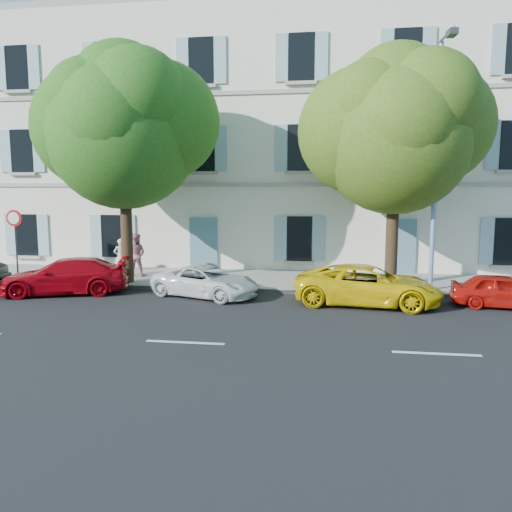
% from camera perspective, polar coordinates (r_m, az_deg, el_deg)
% --- Properties ---
extents(ground, '(90.00, 90.00, 0.00)m').
position_cam_1_polar(ground, '(16.43, -4.17, -5.70)').
color(ground, black).
extents(sidewalk, '(36.00, 4.50, 0.15)m').
position_cam_1_polar(sidewalk, '(20.69, -1.52, -2.71)').
color(sidewalk, '#A09E96').
rests_on(sidewalk, ground).
extents(kerb, '(36.00, 0.16, 0.16)m').
position_cam_1_polar(kerb, '(18.59, -2.66, -3.87)').
color(kerb, '#9E998E').
rests_on(kerb, ground).
extents(building, '(28.00, 7.00, 12.00)m').
position_cam_1_polar(building, '(26.14, 0.62, 12.47)').
color(building, silver).
rests_on(building, ground).
extents(car_red_coupe, '(4.84, 3.10, 1.30)m').
position_cam_1_polar(car_red_coupe, '(19.43, -20.97, -2.16)').
color(car_red_coupe, '#A1040F').
rests_on(car_red_coupe, ground).
extents(car_white_coupe, '(4.28, 3.02, 1.09)m').
position_cam_1_polar(car_white_coupe, '(17.76, -5.72, -2.92)').
color(car_white_coupe, white).
rests_on(car_white_coupe, ground).
extents(car_yellow_supercar, '(4.94, 2.68, 1.31)m').
position_cam_1_polar(car_yellow_supercar, '(16.83, 12.64, -3.26)').
color(car_yellow_supercar, yellow).
rests_on(car_yellow_supercar, ground).
extents(car_red_hatchback, '(3.37, 1.76, 1.10)m').
position_cam_1_polar(car_red_hatchback, '(17.86, 26.42, -3.61)').
color(car_red_hatchback, '#B4110B').
rests_on(car_red_hatchback, ground).
extents(tree_left, '(5.72, 5.72, 8.87)m').
position_cam_1_polar(tree_left, '(20.18, -14.92, 13.28)').
color(tree_left, '#3A2819').
rests_on(tree_left, sidewalk).
extents(tree_right, '(5.52, 5.52, 8.51)m').
position_cam_1_polar(tree_right, '(19.27, 15.65, 12.78)').
color(tree_right, '#3A2819').
rests_on(tree_right, sidewalk).
extents(road_sign, '(0.65, 0.09, 2.83)m').
position_cam_1_polar(road_sign, '(22.08, -25.84, 2.72)').
color(road_sign, '#383A3D').
rests_on(road_sign, sidewalk).
extents(street_lamp, '(0.31, 1.85, 8.69)m').
position_cam_1_polar(street_lamp, '(18.78, 20.02, 11.11)').
color(street_lamp, '#7293BF').
rests_on(street_lamp, sidewalk).
extents(pedestrian_a, '(0.69, 0.63, 1.58)m').
position_cam_1_polar(pedestrian_a, '(21.82, -15.20, -0.14)').
color(pedestrian_a, silver).
rests_on(pedestrian_a, sidewalk).
extents(pedestrian_b, '(0.93, 0.75, 1.81)m').
position_cam_1_polar(pedestrian_b, '(21.54, -13.58, 0.13)').
color(pedestrian_b, '#C8808D').
rests_on(pedestrian_b, sidewalk).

